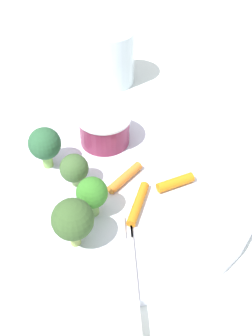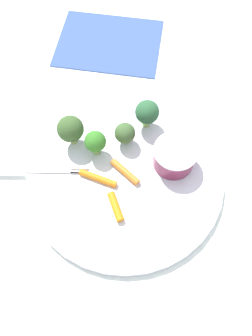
% 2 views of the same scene
% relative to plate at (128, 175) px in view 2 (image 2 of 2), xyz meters
% --- Properties ---
extents(ground_plane, '(2.40, 2.40, 0.00)m').
position_rel_plate_xyz_m(ground_plane, '(0.00, 0.00, -0.01)').
color(ground_plane, white).
extents(plate, '(0.30, 0.30, 0.01)m').
position_rel_plate_xyz_m(plate, '(0.00, 0.00, 0.00)').
color(plate, white).
rests_on(plate, ground_plane).
extents(sauce_cup, '(0.07, 0.07, 0.04)m').
position_rel_plate_xyz_m(sauce_cup, '(0.07, 0.02, 0.03)').
color(sauce_cup, maroon).
rests_on(sauce_cup, plate).
extents(broccoli_floret_0, '(0.04, 0.04, 0.06)m').
position_rel_plate_xyz_m(broccoli_floret_0, '(-0.08, 0.06, 0.04)').
color(broccoli_floret_0, '#97AD57').
rests_on(broccoli_floret_0, plate).
extents(broccoli_floret_1, '(0.03, 0.03, 0.04)m').
position_rel_plate_xyz_m(broccoli_floret_1, '(0.00, 0.06, 0.03)').
color(broccoli_floret_1, '#91AF6C').
rests_on(broccoli_floret_1, plate).
extents(broccoli_floret_2, '(0.04, 0.04, 0.05)m').
position_rel_plate_xyz_m(broccoli_floret_2, '(0.04, 0.09, 0.04)').
color(broccoli_floret_2, '#89C05B').
rests_on(broccoli_floret_2, plate).
extents(broccoli_floret_3, '(0.03, 0.03, 0.05)m').
position_rel_plate_xyz_m(broccoli_floret_3, '(-0.04, 0.04, 0.04)').
color(broccoli_floret_3, '#7DAC5C').
rests_on(broccoli_floret_3, plate).
extents(carrot_stick_0, '(0.05, 0.04, 0.01)m').
position_rel_plate_xyz_m(carrot_stick_0, '(0.00, 0.00, 0.01)').
color(carrot_stick_0, orange).
rests_on(carrot_stick_0, plate).
extents(carrot_stick_1, '(0.06, 0.03, 0.01)m').
position_rel_plate_xyz_m(carrot_stick_1, '(-0.04, -0.01, 0.01)').
color(carrot_stick_1, orange).
rests_on(carrot_stick_1, plate).
extents(carrot_stick_2, '(0.03, 0.05, 0.01)m').
position_rel_plate_xyz_m(carrot_stick_2, '(-0.01, -0.06, 0.01)').
color(carrot_stick_2, orange).
rests_on(carrot_stick_2, plate).
extents(fork, '(0.18, 0.02, 0.00)m').
position_rel_plate_xyz_m(fork, '(-0.14, 0.00, 0.01)').
color(fork, beige).
rests_on(fork, plate).
extents(napkin, '(0.22, 0.19, 0.00)m').
position_rel_plate_xyz_m(napkin, '(-0.03, 0.29, -0.00)').
color(napkin, '#3A5494').
rests_on(napkin, ground_plane).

